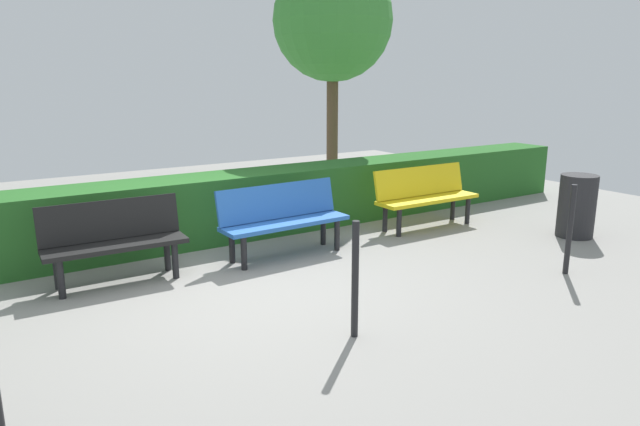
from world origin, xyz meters
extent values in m
plane|color=gray|center=(0.00, 0.00, 0.00)|extent=(16.00, 16.00, 0.00)
cube|color=yellow|center=(-3.24, -0.67, 0.41)|extent=(1.61, 0.43, 0.05)
cube|color=yellow|center=(-3.24, -0.86, 0.65)|extent=(1.61, 0.14, 0.42)
cylinder|color=black|center=(-3.89, -0.51, 0.20)|extent=(0.07, 0.07, 0.39)
cylinder|color=black|center=(-3.89, -0.81, 0.20)|extent=(0.07, 0.07, 0.39)
cylinder|color=black|center=(-2.58, -0.52, 0.20)|extent=(0.07, 0.07, 0.39)
cylinder|color=black|center=(-2.58, -0.82, 0.20)|extent=(0.07, 0.07, 0.39)
cube|color=blue|center=(-0.87, -0.59, 0.41)|extent=(1.61, 0.48, 0.05)
cube|color=blue|center=(-0.86, -0.78, 0.65)|extent=(1.60, 0.19, 0.42)
cylinder|color=black|center=(-1.53, -0.46, 0.20)|extent=(0.07, 0.07, 0.39)
cylinder|color=black|center=(-1.51, -0.76, 0.20)|extent=(0.07, 0.07, 0.39)
cylinder|color=black|center=(-0.23, -0.41, 0.20)|extent=(0.07, 0.07, 0.39)
cylinder|color=black|center=(-0.22, -0.71, 0.20)|extent=(0.07, 0.07, 0.39)
cube|color=black|center=(1.07, -0.73, 0.41)|extent=(1.44, 0.46, 0.05)
cube|color=black|center=(1.06, -0.92, 0.65)|extent=(1.44, 0.15, 0.42)
cylinder|color=black|center=(0.51, -0.57, 0.20)|extent=(0.07, 0.07, 0.39)
cylinder|color=black|center=(0.50, -0.87, 0.20)|extent=(0.07, 0.07, 0.39)
cylinder|color=black|center=(1.64, -0.60, 0.20)|extent=(0.07, 0.07, 0.39)
cylinder|color=black|center=(1.63, -0.90, 0.20)|extent=(0.07, 0.07, 0.39)
cube|color=#266023|center=(-0.97, -1.74, 0.43)|extent=(11.73, 0.74, 0.86)
cylinder|color=brown|center=(-3.43, -3.43, 1.22)|extent=(0.21, 0.21, 2.43)
sphere|color=#3D8C38|center=(-3.43, -3.43, 3.06)|extent=(2.09, 2.09, 2.09)
cylinder|color=black|center=(-3.17, 1.62, 0.50)|extent=(0.06, 0.06, 1.00)
cylinder|color=black|center=(-0.29, 1.62, 0.50)|extent=(0.06, 0.06, 1.00)
cylinder|color=#262628|center=(-4.60, 0.76, 0.42)|extent=(0.48, 0.48, 0.85)
camera|label=1|loc=(2.32, 5.17, 2.13)|focal=31.90mm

